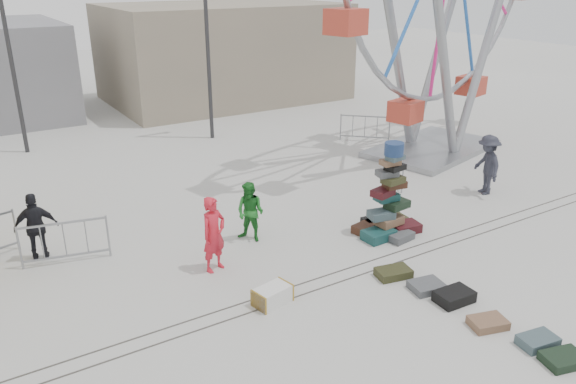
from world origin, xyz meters
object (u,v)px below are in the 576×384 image
pedestrian_red (214,234)px  pedestrian_green (250,212)px  steamer_trunk (272,295)px  lamp_post_right (209,28)px  pedestrian_grey (487,165)px  barricade_dummy_c (65,242)px  barricade_wheel_front (397,167)px  pedestrian_black (36,227)px  lamp_post_left (9,34)px  suitcase_tower (388,208)px  barricade_wheel_back (365,128)px

pedestrian_red → pedestrian_green: 1.73m
steamer_trunk → pedestrian_green: size_ratio=0.51×
lamp_post_right → pedestrian_grey: (4.57, -10.41, -3.53)m
pedestrian_red → pedestrian_green: bearing=13.3°
barricade_dummy_c → pedestrian_red: bearing=-24.6°
barricade_wheel_front → pedestrian_black: size_ratio=1.16×
lamp_post_right → pedestrian_green: bearing=-109.4°
lamp_post_left → pedestrian_red: size_ratio=4.34×
barricade_wheel_front → pedestrian_grey: size_ratio=1.05×
suitcase_tower → pedestrian_black: (-8.21, 3.38, 0.15)m
suitcase_tower → pedestrian_green: 3.68m
pedestrian_grey → pedestrian_red: bearing=-68.7°
barricade_dummy_c → pedestrian_green: (4.38, -1.28, 0.25)m
pedestrian_green → barricade_wheel_back: bearing=91.4°
barricade_wheel_back → pedestrian_black: 13.82m
barricade_dummy_c → barricade_wheel_front: size_ratio=1.00×
lamp_post_left → pedestrian_black: size_ratio=4.63×
lamp_post_left → steamer_trunk: size_ratio=9.83×
suitcase_tower → steamer_trunk: 4.62m
lamp_post_right → suitcase_tower: (0.01, -10.99, -3.77)m
pedestrian_red → lamp_post_left: bearing=81.1°
barricade_dummy_c → lamp_post_right: bearing=59.1°
pedestrian_black → pedestrian_red: bearing=153.3°
suitcase_tower → barricade_wheel_front: bearing=45.4°
steamer_trunk → barricade_wheel_front: bearing=18.7°
pedestrian_red → suitcase_tower: bearing=-26.6°
barricade_wheel_front → pedestrian_black: 11.09m
lamp_post_right → pedestrian_red: bearing=-114.8°
lamp_post_right → lamp_post_left: same height
barricade_wheel_back → pedestrian_red: size_ratio=1.09×
lamp_post_left → barricade_wheel_back: 13.96m
lamp_post_right → pedestrian_green: lamp_post_right is taller
pedestrian_red → pedestrian_grey: bearing=-19.4°
pedestrian_black → pedestrian_green: bearing=171.6°
suitcase_tower → barricade_dummy_c: size_ratio=1.28×
barricade_wheel_front → pedestrian_red: 7.97m
lamp_post_right → pedestrian_black: 11.76m
barricade_wheel_front → lamp_post_right: bearing=50.7°
lamp_post_right → lamp_post_left: bearing=164.1°
lamp_post_left → steamer_trunk: (2.62, -14.34, -4.29)m
lamp_post_left → pedestrian_black: bearing=-97.2°
pedestrian_black → pedestrian_grey: (12.77, -2.80, 0.09)m
suitcase_tower → barricade_wheel_front: size_ratio=1.28×
pedestrian_black → barricade_dummy_c: bearing=145.5°
barricade_dummy_c → pedestrian_grey: pedestrian_grey is taller
barricade_wheel_back → pedestrian_black: size_ratio=1.16×
pedestrian_green → barricade_wheel_front: bearing=69.0°
lamp_post_right → steamer_trunk: lamp_post_right is taller
lamp_post_right → pedestrian_green: (-3.33, -9.43, -3.68)m
barricade_wheel_back → pedestrian_grey: 6.64m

